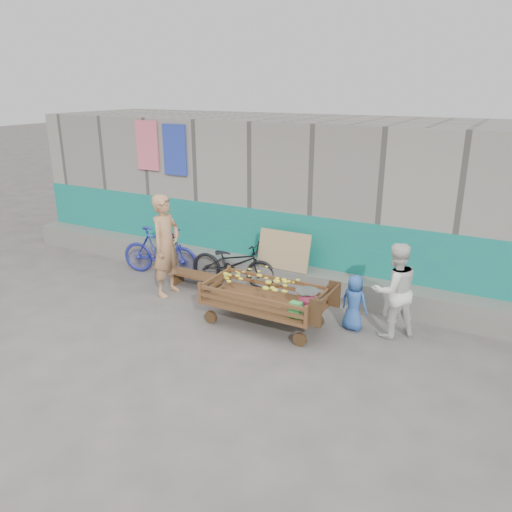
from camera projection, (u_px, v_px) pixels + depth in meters
The scene contains 9 objects.
ground at pixel (201, 338), 7.54m from camera, with size 80.00×80.00×0.00m, color #55524D.
building_wall at pixel (309, 194), 10.42m from camera, with size 12.00×3.50×3.00m.
banana_cart at pixel (262, 290), 7.77m from camera, with size 2.04×0.93×0.87m.
bench at pixel (196, 277), 9.36m from camera, with size 1.10×0.33×0.27m.
vendor_man at pixel (166, 246), 8.86m from camera, with size 0.67×0.44×1.84m, color tan.
woman at pixel (394, 290), 7.41m from camera, with size 0.71×0.56×1.47m, color white.
child at pixel (354, 303), 7.68m from camera, with size 0.44×0.28×0.90m, color #305DB0.
bicycle_dark at pixel (233, 263), 9.39m from camera, with size 0.60×1.71×0.90m, color black.
bicycle_blue at pixel (160, 251), 9.93m from camera, with size 0.46×1.62×0.98m, color #272D9A.
Camera 1 is at (3.95, -5.50, 3.62)m, focal length 35.00 mm.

